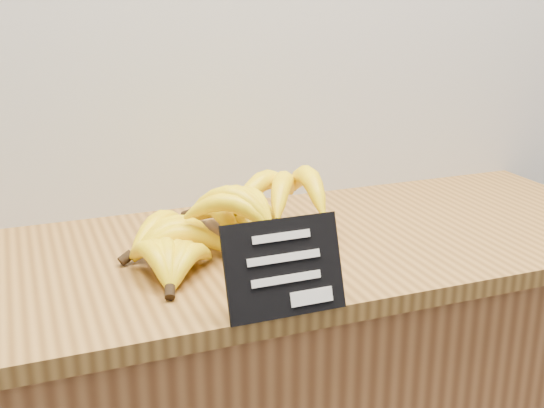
{
  "coord_description": "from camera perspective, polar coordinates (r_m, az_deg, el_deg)",
  "views": [
    {
      "loc": [
        -0.4,
        1.69,
        1.37
      ],
      "look_at": [
        -0.01,
        2.7,
        1.02
      ],
      "focal_mm": 45.0,
      "sensor_mm": 36.0,
      "label": 1
    }
  ],
  "objects": [
    {
      "name": "counter_top",
      "position": [
        1.22,
        -0.85,
        -4.03
      ],
      "size": [
        1.46,
        0.54,
        0.03
      ],
      "primitive_type": "cube",
      "color": "olive",
      "rests_on": "counter"
    },
    {
      "name": "chalkboard_sign",
      "position": [
        0.95,
        1.03,
        -5.35
      ],
      "size": [
        0.17,
        0.05,
        0.13
      ],
      "primitive_type": "cube",
      "rotation": [
        -0.34,
        0.0,
        0.0
      ],
      "color": "black",
      "rests_on": "counter_top"
    },
    {
      "name": "banana_pile",
      "position": [
        1.19,
        -3.63,
        -1.05
      ],
      "size": [
        0.47,
        0.37,
        0.12
      ],
      "color": "yellow",
      "rests_on": "counter_top"
    }
  ]
}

